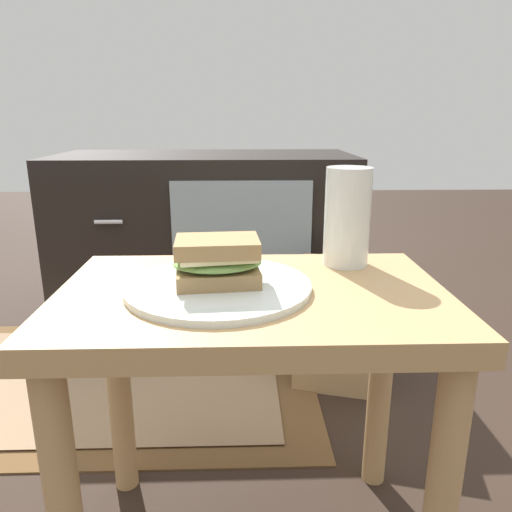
{
  "coord_description": "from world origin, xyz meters",
  "views": [
    {
      "loc": [
        -0.01,
        -0.66,
        0.7
      ],
      "look_at": [
        0.01,
        0.0,
        0.51
      ],
      "focal_mm": 33.92,
      "sensor_mm": 36.0,
      "label": 1
    }
  ],
  "objects_px": {
    "beer_glass": "(347,219)",
    "paper_bag": "(339,324)",
    "plate": "(218,287)",
    "tv_cabinet": "(207,240)",
    "sandwich_front": "(217,262)"
  },
  "relations": [
    {
      "from": "plate",
      "to": "paper_bag",
      "type": "xyz_separation_m",
      "value": [
        0.29,
        0.52,
        -0.3
      ]
    },
    {
      "from": "plate",
      "to": "beer_glass",
      "type": "xyz_separation_m",
      "value": [
        0.21,
        0.12,
        0.07
      ]
    },
    {
      "from": "beer_glass",
      "to": "paper_bag",
      "type": "relative_size",
      "value": 0.47
    },
    {
      "from": "plate",
      "to": "paper_bag",
      "type": "distance_m",
      "value": 0.66
    },
    {
      "from": "sandwich_front",
      "to": "beer_glass",
      "type": "relative_size",
      "value": 0.83
    },
    {
      "from": "paper_bag",
      "to": "beer_glass",
      "type": "bearing_deg",
      "value": -101.88
    },
    {
      "from": "paper_bag",
      "to": "plate",
      "type": "bearing_deg",
      "value": -119.37
    },
    {
      "from": "tv_cabinet",
      "to": "beer_glass",
      "type": "xyz_separation_m",
      "value": [
        0.29,
        -0.83,
        0.25
      ]
    },
    {
      "from": "plate",
      "to": "paper_bag",
      "type": "relative_size",
      "value": 0.78
    },
    {
      "from": "plate",
      "to": "sandwich_front",
      "type": "xyz_separation_m",
      "value": [
        0.0,
        0.0,
        0.04
      ]
    },
    {
      "from": "tv_cabinet",
      "to": "paper_bag",
      "type": "bearing_deg",
      "value": -48.97
    },
    {
      "from": "tv_cabinet",
      "to": "paper_bag",
      "type": "distance_m",
      "value": 0.58
    },
    {
      "from": "beer_glass",
      "to": "paper_bag",
      "type": "height_order",
      "value": "beer_glass"
    },
    {
      "from": "sandwich_front",
      "to": "beer_glass",
      "type": "height_order",
      "value": "beer_glass"
    },
    {
      "from": "tv_cabinet",
      "to": "beer_glass",
      "type": "bearing_deg",
      "value": -70.64
    }
  ]
}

